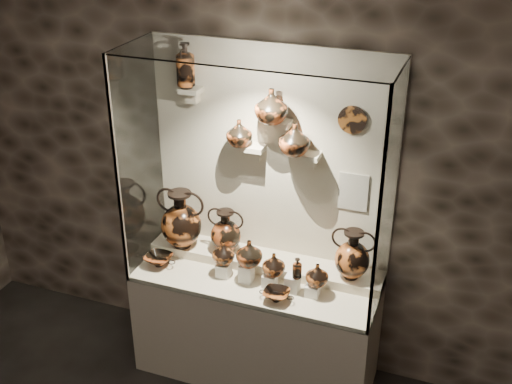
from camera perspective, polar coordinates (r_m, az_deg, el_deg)
wall_back at (r=4.36m, az=1.46°, el=2.95°), size 5.00×0.02×3.20m
plinth at (r=4.73m, az=-0.01°, el=-11.97°), size 1.70×0.60×0.80m
front_tier at (r=4.49m, az=-0.01°, el=-7.84°), size 1.68×0.58×0.03m
rear_tier at (r=4.60m, az=0.76°, el=-6.32°), size 1.70×0.25×0.10m
back_panel at (r=4.36m, az=1.44°, el=2.92°), size 1.70×0.03×1.60m
glass_front at (r=3.84m, az=-1.55°, el=-0.54°), size 1.70×0.01×1.60m
glass_left at (r=4.43m, az=-10.34°, el=2.87°), size 0.01×0.60×1.60m
glass_right at (r=3.91m, az=11.70°, el=-0.65°), size 0.01×0.60×1.60m
glass_top at (r=3.81m, az=-0.01°, el=12.09°), size 1.70×0.60×0.01m
frame_post_left at (r=4.20m, az=-12.21°, el=1.34°), size 0.02×0.02×1.60m
frame_post_right at (r=3.65m, az=10.83°, el=-2.60°), size 0.02×0.02×1.60m
pedestal_a at (r=4.48m, az=-2.89°, el=-6.93°), size 0.09×0.09×0.10m
pedestal_b at (r=4.42m, az=-0.85°, el=-7.20°), size 0.09×0.09×0.13m
pedestal_c at (r=4.38m, az=1.25°, el=-7.85°), size 0.09×0.09×0.09m
pedestal_d at (r=4.33m, az=3.27°, el=-8.10°), size 0.09×0.09×0.12m
pedestal_e at (r=4.31m, az=5.06°, el=-8.67°), size 0.09×0.09×0.08m
bracket_ul at (r=4.33m, az=-5.80°, el=9.01°), size 0.14×0.12×0.04m
bracket_ca at (r=4.29m, az=-0.14°, el=3.95°), size 0.14×0.12×0.04m
bracket_cb at (r=4.15m, az=2.45°, el=6.12°), size 0.10×0.12×0.04m
bracket_cc at (r=4.18m, az=4.75°, el=3.23°), size 0.14×0.12×0.04m
amphora_left at (r=4.63m, az=-6.67°, el=-2.41°), size 0.38×0.38×0.44m
amphora_mid at (r=4.57m, az=-2.70°, el=-3.48°), size 0.31×0.31×0.33m
amphora_right at (r=4.32m, az=8.58°, el=-5.50°), size 0.35×0.35×0.35m
jug_a at (r=4.42m, az=-2.91°, el=-5.39°), size 0.17×0.17×0.16m
jug_b at (r=4.33m, az=-0.59°, el=-5.43°), size 0.24×0.24×0.19m
jug_c at (r=4.31m, az=1.60°, el=-6.42°), size 0.18×0.18×0.16m
jug_e at (r=4.25m, az=5.47°, el=-7.30°), size 0.18×0.18×0.16m
lekythos_small at (r=4.23m, az=3.70°, el=-6.68°), size 0.08×0.08×0.17m
kylix_left at (r=4.64m, az=-8.64°, el=-5.93°), size 0.28×0.25×0.10m
kylix_right at (r=4.25m, az=1.84°, el=-9.09°), size 0.28×0.26×0.09m
lekythos_tall at (r=4.28m, az=-6.29°, el=11.31°), size 0.16×0.16×0.33m
ovoid_vase_a at (r=4.24m, az=-1.50°, el=5.29°), size 0.18×0.18×0.18m
ovoid_vase_b at (r=4.07m, az=1.38°, el=7.67°), size 0.26×0.26×0.22m
ovoid_vase_c at (r=4.11m, az=3.45°, el=4.71°), size 0.24×0.24×0.21m
wall_plate at (r=4.07m, az=8.57°, el=6.37°), size 0.18×0.02×0.18m
info_placard at (r=4.27m, az=8.65°, el=0.01°), size 0.20×0.01×0.26m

